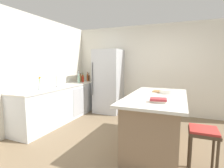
{
  "coord_description": "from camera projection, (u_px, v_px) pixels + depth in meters",
  "views": [
    {
      "loc": [
        0.81,
        -2.94,
        1.51
      ],
      "look_at": [
        -0.74,
        0.86,
        1.0
      ],
      "focal_mm": 27.66,
      "sensor_mm": 36.0,
      "label": 1
    }
  ],
  "objects": [
    {
      "name": "vinegar_bottle",
      "position": [
        87.0,
        77.0,
        5.57
      ],
      "size": [
        0.05,
        0.05,
        0.3
      ],
      "color": "#994C23",
      "rests_on": "counter_run_left"
    },
    {
      "name": "wall_left",
      "position": [
        29.0,
        72.0,
        3.95
      ],
      "size": [
        0.1,
        6.0,
        2.6
      ],
      "primitive_type": "cube",
      "color": "silver",
      "rests_on": "ground_plane"
    },
    {
      "name": "cutting_board",
      "position": [
        160.0,
        91.0,
        3.42
      ],
      "size": [
        0.29,
        0.24,
        0.02
      ],
      "color": "#9E7042",
      "rests_on": "kitchen_island"
    },
    {
      "name": "wall_rear",
      "position": [
        153.0,
        70.0,
        5.1
      ],
      "size": [
        6.0,
        0.1,
        2.6
      ],
      "primitive_type": "cube",
      "color": "silver",
      "rests_on": "ground_plane"
    },
    {
      "name": "ground_plane",
      "position": [
        132.0,
        145.0,
        3.19
      ],
      "size": [
        7.2,
        7.2,
        0.0
      ],
      "primitive_type": "plane",
      "color": "#7A664C"
    },
    {
      "name": "cookbook_stack",
      "position": [
        158.0,
        100.0,
        2.5
      ],
      "size": [
        0.25,
        0.2,
        0.06
      ],
      "color": "silver",
      "rests_on": "kitchen_island"
    },
    {
      "name": "paper_towel_roll",
      "position": [
        58.0,
        81.0,
        4.29
      ],
      "size": [
        0.14,
        0.14,
        0.31
      ],
      "color": "gray",
      "rests_on": "counter_run_left"
    },
    {
      "name": "sink_faucet",
      "position": [
        47.0,
        81.0,
        4.08
      ],
      "size": [
        0.15,
        0.05,
        0.3
      ],
      "color": "silver",
      "rests_on": "counter_run_left"
    },
    {
      "name": "whiskey_bottle",
      "position": [
        81.0,
        78.0,
        5.45
      ],
      "size": [
        0.08,
        0.08,
        0.26
      ],
      "color": "brown",
      "rests_on": "counter_run_left"
    },
    {
      "name": "gin_bottle",
      "position": [
        79.0,
        79.0,
        5.15
      ],
      "size": [
        0.08,
        0.08,
        0.3
      ],
      "color": "#8CB79E",
      "rests_on": "counter_run_left"
    },
    {
      "name": "kitchen_island",
      "position": [
        156.0,
        121.0,
        3.08
      ],
      "size": [
        0.97,
        1.93,
        0.93
      ],
      "color": "#8E755B",
      "rests_on": "ground_plane"
    },
    {
      "name": "syrup_bottle",
      "position": [
        89.0,
        78.0,
        5.66
      ],
      "size": [
        0.06,
        0.06,
        0.27
      ],
      "color": "#5B3319",
      "rests_on": "counter_run_left"
    },
    {
      "name": "refrigerator",
      "position": [
        109.0,
        81.0,
        5.24
      ],
      "size": [
        0.77,
        0.76,
        1.89
      ],
      "color": "#B7BABF",
      "rests_on": "ground_plane"
    },
    {
      "name": "counter_run_left",
      "position": [
        62.0,
        103.0,
        4.56
      ],
      "size": [
        0.63,
        2.85,
        0.91
      ],
      "color": "silver",
      "rests_on": "ground_plane"
    },
    {
      "name": "flower_vase",
      "position": [
        40.0,
        86.0,
        3.74
      ],
      "size": [
        0.09,
        0.09,
        0.3
      ],
      "color": "silver",
      "rests_on": "counter_run_left"
    },
    {
      "name": "olive_oil_bottle",
      "position": [
        83.0,
        78.0,
        5.54
      ],
      "size": [
        0.06,
        0.06,
        0.28
      ],
      "color": "olive",
      "rests_on": "counter_run_left"
    },
    {
      "name": "mixing_bowl",
      "position": [
        167.0,
        92.0,
        3.23
      ],
      "size": [
        0.26,
        0.26,
        0.07
      ],
      "color": "silver",
      "rests_on": "kitchen_island"
    },
    {
      "name": "hot_sauce_bottle",
      "position": [
        83.0,
        79.0,
        5.31
      ],
      "size": [
        0.05,
        0.05,
        0.23
      ],
      "color": "red",
      "rests_on": "counter_run_left"
    },
    {
      "name": "soda_bottle",
      "position": [
        78.0,
        78.0,
        5.27
      ],
      "size": [
        0.07,
        0.07,
        0.36
      ],
      "color": "silver",
      "rests_on": "counter_run_left"
    },
    {
      "name": "bar_stool",
      "position": [
        203.0,
        138.0,
        2.24
      ],
      "size": [
        0.36,
        0.36,
        0.66
      ],
      "color": "#473828",
      "rests_on": "ground_plane"
    }
  ]
}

